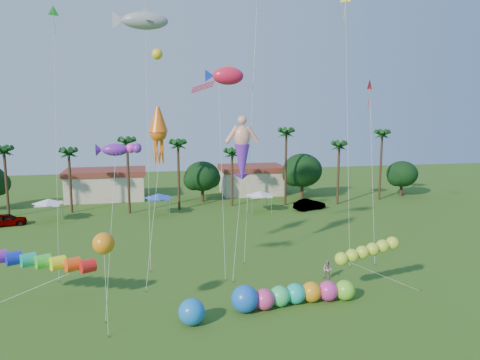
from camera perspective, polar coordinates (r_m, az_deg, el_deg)
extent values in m
plane|color=#285116|center=(31.59, 3.77, -19.32)|extent=(160.00, 160.00, 0.00)
cylinder|color=#3A2819|center=(70.13, -26.58, -0.46)|extent=(0.36, 0.36, 9.00)
cylinder|color=#3A2819|center=(69.45, -19.98, -0.33)|extent=(0.36, 0.36, 8.50)
cylinder|color=#3A2819|center=(66.59, -13.45, 0.24)|extent=(0.36, 0.36, 10.00)
cylinder|color=#3A2819|center=(67.71, -7.49, 0.34)|extent=(0.36, 0.36, 9.50)
cylinder|color=#3A2819|center=(69.77, -0.97, 0.06)|extent=(0.36, 0.36, 8.00)
cylinder|color=#3A2819|center=(70.46, 5.59, 1.34)|extent=(0.36, 0.36, 11.00)
cylinder|color=#3A2819|center=(72.40, 11.88, 0.60)|extent=(0.36, 0.36, 9.00)
cylinder|color=#3A2819|center=(77.53, 16.77, 1.52)|extent=(0.36, 0.36, 10.50)
sphere|color=#113814|center=(73.10, -4.62, 0.47)|extent=(5.46, 5.46, 5.46)
sphere|color=#113814|center=(75.57, 7.61, 1.18)|extent=(6.30, 6.30, 6.30)
sphere|color=#113814|center=(81.90, 19.15, 0.71)|extent=(5.04, 5.04, 5.04)
cube|color=beige|center=(78.16, -16.02, -0.80)|extent=(12.00, 7.00, 4.00)
cube|color=beige|center=(79.79, 1.41, -0.24)|extent=(10.00, 7.00, 4.00)
pyramid|color=white|center=(65.21, -22.29, -2.40)|extent=(3.00, 3.00, 0.60)
pyramid|color=blue|center=(64.97, -9.91, -1.88)|extent=(3.00, 3.00, 0.60)
pyramid|color=white|center=(65.79, 2.39, -1.61)|extent=(3.00, 3.00, 0.60)
imported|color=#4C4C54|center=(65.75, -26.51, -4.35)|extent=(4.83, 2.77, 1.55)
imported|color=#4C4C54|center=(68.42, 8.47, -2.97)|extent=(5.01, 3.08, 1.56)
imported|color=#A5918A|center=(42.08, 10.60, -10.71)|extent=(1.04, 1.05, 1.71)
sphere|color=#D9397F|center=(35.79, 2.95, -14.33)|extent=(1.59, 1.59, 1.59)
sphere|color=#31D16B|center=(36.41, 4.85, -13.93)|extent=(1.59, 1.59, 1.59)
sphere|color=#19B3AA|center=(36.98, 6.75, -13.58)|extent=(1.59, 1.59, 1.59)
sphere|color=orange|center=(37.45, 8.69, -13.33)|extent=(1.59, 1.59, 1.59)
sphere|color=#CF3093|center=(37.84, 10.68, -13.14)|extent=(1.59, 1.59, 1.59)
sphere|color=#6FD830|center=(38.23, 12.66, -12.97)|extent=(1.59, 1.59, 1.59)
sphere|color=blue|center=(35.27, 0.58, -14.29)|extent=(2.20, 2.20, 2.03)
sphere|color=blue|center=(33.65, -5.91, -15.70)|extent=(1.86, 1.86, 1.86)
cylinder|color=red|center=(37.83, -21.01, -9.95)|extent=(7.56, 3.33, 1.03)
cylinder|color=silver|center=(39.06, -23.55, -11.88)|extent=(7.57, 0.80, 3.08)
ellipsoid|color=#B2DE31|center=(38.17, 12.26, -9.37)|extent=(5.81, 2.73, 1.26)
cylinder|color=silver|center=(39.92, 16.86, -11.05)|extent=(6.79, 0.46, 3.07)
cylinder|color=brown|center=(41.90, 21.10, -12.41)|extent=(0.08, 0.08, 0.16)
sphere|color=orange|center=(32.27, -16.29, -7.42)|extent=(1.81, 1.81, 1.44)
cylinder|color=silver|center=(32.70, -16.02, -12.79)|extent=(0.16, 1.17, 6.05)
cylinder|color=brown|center=(33.38, -15.74, -17.85)|extent=(0.08, 0.08, 0.16)
cylinder|color=silver|center=(41.82, -0.30, -4.26)|extent=(1.86, 4.96, 10.69)
cylinder|color=brown|center=(40.92, -0.91, -12.30)|extent=(0.08, 0.08, 0.16)
ellipsoid|color=red|center=(43.99, -1.46, 12.57)|extent=(4.44, 1.77, 1.81)
cylinder|color=silver|center=(41.69, -1.62, 0.59)|extent=(1.24, 5.27, 17.67)
cylinder|color=brown|center=(41.34, -1.79, -12.07)|extent=(0.08, 0.08, 0.16)
ellipsoid|color=#8D949A|center=(49.03, -11.50, 18.49)|extent=(6.34, 3.92, 2.13)
cylinder|color=silver|center=(45.09, -11.18, 4.57)|extent=(0.25, 6.84, 23.15)
cylinder|color=brown|center=(44.16, -10.84, -10.82)|extent=(0.08, 0.08, 0.16)
cone|color=orange|center=(41.57, -9.93, 5.67)|extent=(2.19, 2.19, 4.75)
cylinder|color=silver|center=(40.13, -10.65, -3.58)|extent=(1.51, 4.69, 12.62)
cylinder|color=brown|center=(39.76, -11.43, -13.14)|extent=(0.08, 0.08, 0.16)
ellipsoid|color=purple|center=(35.18, -14.96, 3.60)|extent=(3.35, 1.94, 1.28)
cylinder|color=silver|center=(34.72, -15.51, -6.44)|extent=(1.00, 3.18, 11.83)
cylinder|color=brown|center=(35.31, -16.10, -16.31)|extent=(0.08, 0.08, 0.16)
cone|color=red|center=(48.54, 15.54, 11.02)|extent=(1.23, 1.09, 1.36)
cylinder|color=silver|center=(46.85, 15.82, 0.72)|extent=(0.88, 4.36, 16.90)
cylinder|color=brown|center=(46.73, 16.12, -9.89)|extent=(0.08, 0.08, 0.16)
cylinder|color=silver|center=(45.51, 12.98, 5.77)|extent=(0.80, 4.94, 25.08)
cylinder|color=brown|center=(45.58, 13.24, -10.26)|extent=(0.08, 0.08, 0.16)
cone|color=green|center=(45.91, -21.79, 18.49)|extent=(1.09, 0.75, 1.12)
cylinder|color=silver|center=(43.38, -21.50, 3.82)|extent=(0.23, 4.10, 22.99)
cylinder|color=brown|center=(43.88, -21.22, -11.43)|extent=(0.08, 0.08, 0.16)
cylinder|color=silver|center=(44.69, 1.33, 6.33)|extent=(2.02, 3.48, 25.69)
cylinder|color=brown|center=(45.29, 0.51, -10.14)|extent=(0.08, 0.08, 0.16)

